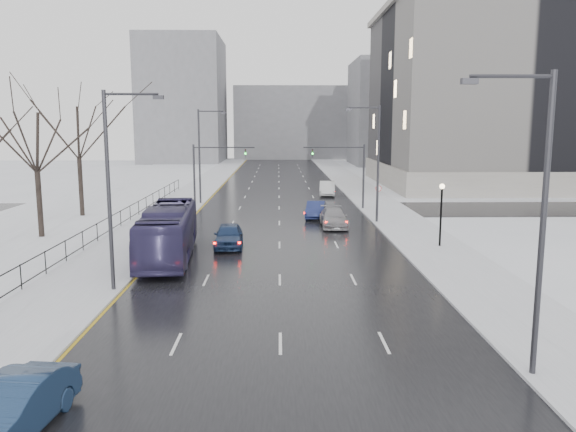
{
  "coord_description": "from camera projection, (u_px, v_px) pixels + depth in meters",
  "views": [
    {
      "loc": [
        -0.05,
        -7.5,
        8.3
      ],
      "look_at": [
        0.56,
        28.51,
        2.5
      ],
      "focal_mm": 35.0,
      "sensor_mm": 36.0,
      "label": 1
    }
  ],
  "objects": [
    {
      "name": "sedan_right_distant",
      "position": [
        327.0,
        188.0,
        67.25
      ],
      "size": [
        2.21,
        5.25,
        1.69
      ],
      "primitive_type": "imported",
      "rotation": [
        0.0,
        0.0,
        -0.08
      ],
      "color": "silver",
      "rests_on": "road"
    },
    {
      "name": "civic_building",
      "position": [
        528.0,
        105.0,
        78.59
      ],
      "size": [
        41.0,
        31.0,
        24.8
      ],
      "color": "gray",
      "rests_on": "ground"
    },
    {
      "name": "sedan_center_near",
      "position": [
        229.0,
        235.0,
        38.57
      ],
      "size": [
        2.1,
        4.81,
        1.61
      ],
      "primitive_type": "imported",
      "rotation": [
        0.0,
        0.0,
        0.04
      ],
      "color": "navy",
      "rests_on": "road"
    },
    {
      "name": "bldg_far_left",
      "position": [
        183.0,
        101.0,
        129.52
      ],
      "size": [
        18.0,
        22.0,
        28.0
      ],
      "primitive_type": "cube",
      "color": "slate",
      "rests_on": "ground"
    },
    {
      "name": "lamppost_r_mid",
      "position": [
        441.0,
        206.0,
        38.05
      ],
      "size": [
        0.36,
        0.36,
        4.28
      ],
      "color": "black",
      "rests_on": "sidewalk_right"
    },
    {
      "name": "sedan_right_far",
      "position": [
        334.0,
        218.0,
        46.32
      ],
      "size": [
        2.14,
        5.25,
        1.52
      ],
      "primitive_type": "imported",
      "rotation": [
        0.0,
        0.0,
        0.0
      ],
      "color": "gray",
      "rests_on": "road"
    },
    {
      "name": "bldg_far_center",
      "position": [
        294.0,
        123.0,
        145.55
      ],
      "size": [
        30.0,
        18.0,
        18.0
      ],
      "primitive_type": "cube",
      "color": "slate",
      "rests_on": "ground"
    },
    {
      "name": "streetlight_l_near",
      "position": [
        113.0,
        181.0,
        27.43
      ],
      "size": [
        2.95,
        0.25,
        10.0
      ],
      "color": "#2D2D33",
      "rests_on": "ground"
    },
    {
      "name": "streetlight_r_near",
      "position": [
        537.0,
        211.0,
        17.83
      ],
      "size": [
        2.95,
        0.25,
        10.0
      ],
      "color": "#2D2D33",
      "rests_on": "ground"
    },
    {
      "name": "road",
      "position": [
        279.0,
        195.0,
        67.94
      ],
      "size": [
        16.0,
        150.0,
        0.04
      ],
      "primitive_type": "cube",
      "color": "black",
      "rests_on": "ground"
    },
    {
      "name": "sidewalk_right",
      "position": [
        365.0,
        194.0,
        68.11
      ],
      "size": [
        5.0,
        150.0,
        0.16
      ],
      "primitive_type": "cube",
      "color": "silver",
      "rests_on": "ground"
    },
    {
      "name": "bus",
      "position": [
        168.0,
        232.0,
        35.24
      ],
      "size": [
        3.74,
        12.04,
        3.3
      ],
      "primitive_type": "imported",
      "rotation": [
        0.0,
        0.0,
        0.08
      ],
      "color": "#332D57",
      "rests_on": "road"
    },
    {
      "name": "tree_park_e",
      "position": [
        83.0,
        217.0,
        51.85
      ],
      "size": [
        9.45,
        9.45,
        13.5
      ],
      "primitive_type": null,
      "color": "black",
      "rests_on": "ground"
    },
    {
      "name": "sedan_right_near",
      "position": [
        316.0,
        210.0,
        50.81
      ],
      "size": [
        2.2,
        4.73,
        1.5
      ],
      "primitive_type": "imported",
      "rotation": [
        0.0,
        0.0,
        -0.14
      ],
      "color": "navy",
      "rests_on": "road"
    },
    {
      "name": "sidewalk_left",
      "position": [
        192.0,
        195.0,
        67.76
      ],
      "size": [
        5.0,
        150.0,
        0.16
      ],
      "primitive_type": "cube",
      "color": "silver",
      "rests_on": "ground"
    },
    {
      "name": "park_strip",
      "position": [
        113.0,
        195.0,
        67.61
      ],
      "size": [
        14.0,
        150.0,
        0.12
      ],
      "primitive_type": "cube",
      "color": "white",
      "rests_on": "ground"
    },
    {
      "name": "tree_park_d",
      "position": [
        42.0,
        238.0,
        41.99
      ],
      "size": [
        8.75,
        8.75,
        12.5
      ],
      "primitive_type": null,
      "color": "black",
      "rests_on": "ground"
    },
    {
      "name": "sedan_left_near",
      "position": [
        12.0,
        409.0,
        15.01
      ],
      "size": [
        2.18,
        4.85,
        1.54
      ],
      "primitive_type": "imported",
      "rotation": [
        0.0,
        0.0,
        -0.12
      ],
      "color": "navy",
      "rests_on": "road"
    },
    {
      "name": "streetlight_r_mid",
      "position": [
        376.0,
        158.0,
        47.45
      ],
      "size": [
        2.95,
        0.25,
        10.0
      ],
      "color": "#2D2D33",
      "rests_on": "ground"
    },
    {
      "name": "cross_road",
      "position": [
        279.0,
        210.0,
        56.1
      ],
      "size": [
        130.0,
        10.0,
        0.04
      ],
      "primitive_type": "cube",
      "color": "black",
      "rests_on": "ground"
    },
    {
      "name": "mast_signal_left",
      "position": [
        205.0,
        169.0,
        55.33
      ],
      "size": [
        6.1,
        0.33,
        6.5
      ],
      "color": "#2D2D33",
      "rests_on": "ground"
    },
    {
      "name": "iron_fence",
      "position": [
        88.0,
        236.0,
        37.97
      ],
      "size": [
        0.06,
        70.0,
        1.3
      ],
      "color": "black",
      "rests_on": "sidewalk_left"
    },
    {
      "name": "mast_signal_right",
      "position": [
        353.0,
        169.0,
        55.57
      ],
      "size": [
        6.1,
        0.33,
        6.5
      ],
      "color": "#2D2D33",
      "rests_on": "ground"
    },
    {
      "name": "no_uturn_sign",
      "position": [
        378.0,
        191.0,
        51.94
      ],
      "size": [
        0.6,
        0.06,
        2.7
      ],
      "color": "#2D2D33",
      "rests_on": "sidewalk_right"
    },
    {
      "name": "bldg_far_right",
      "position": [
        408.0,
        113.0,
        120.96
      ],
      "size": [
        24.0,
        20.0,
        22.0
      ],
      "primitive_type": "cube",
      "color": "slate",
      "rests_on": "ground"
    },
    {
      "name": "streetlight_l_far",
      "position": [
        201.0,
        152.0,
        59.02
      ],
      "size": [
        2.95,
        0.25,
        10.0
      ],
      "color": "#2D2D33",
      "rests_on": "ground"
    }
  ]
}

